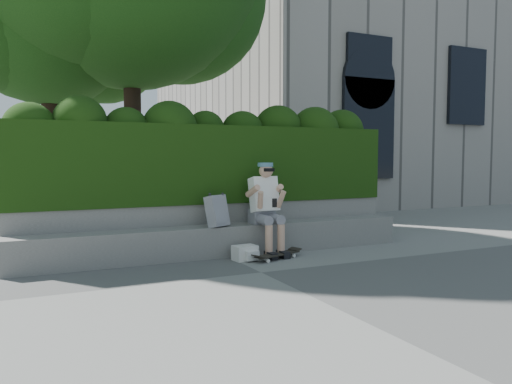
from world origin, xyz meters
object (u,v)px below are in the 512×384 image
skateboard (277,255)px  backpack_ground (245,253)px  person (266,204)px  backpack_plaid (217,211)px

skateboard → backpack_ground: bearing=144.6°
skateboard → person: bearing=67.6°
person → backpack_ground: bearing=-148.6°
person → skateboard: bearing=-93.6°
person → skateboard: (-0.03, -0.42, -0.69)m
skateboard → backpack_ground: 0.47m
backpack_plaid → backpack_ground: bearing=-81.7°
person → backpack_ground: (-0.47, -0.29, -0.65)m
skateboard → backpack_plaid: 1.07m
backpack_plaid → person: bearing=-34.9°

